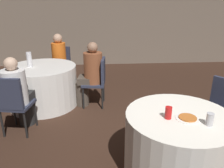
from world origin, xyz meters
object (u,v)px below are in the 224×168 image
object	(u,v)px
person_white_shirt	(18,94)
soda_can_silver	(210,119)
person_floral_shirt	(90,75)
chair_far_east	(99,78)
table_near	(176,146)
chair_near_northeast	(221,106)
pizza_plate_near	(188,118)
person_orange_shirt	(58,62)
bottle_far	(29,60)
chair_far_south	(13,101)
soda_can_red	(168,113)
chair_far_north	(61,63)
table_far	(43,86)

from	to	relation	value
person_white_shirt	soda_can_silver	distance (m)	2.54
person_floral_shirt	person_white_shirt	xyz separation A→B (m)	(-1.01, -0.76, -0.02)
person_white_shirt	soda_can_silver	bearing A→B (deg)	-21.77
person_white_shirt	chair_far_east	bearing A→B (deg)	41.73
table_near	chair_near_northeast	size ratio (longest dim) A/B	1.23
chair_far_east	pizza_plate_near	size ratio (longest dim) A/B	3.75
person_orange_shirt	bottle_far	bearing A→B (deg)	79.15
chair_far_south	person_white_shirt	size ratio (longest dim) A/B	0.79
chair_far_east	bottle_far	world-z (taller)	bottle_far
table_near	pizza_plate_near	xyz separation A→B (m)	(0.05, -0.08, 0.38)
pizza_plate_near	chair_near_northeast	bearing A→B (deg)	40.84
chair_far_east	person_orange_shirt	world-z (taller)	person_orange_shirt
chair_near_northeast	soda_can_red	bearing A→B (deg)	88.10
chair_far_east	soda_can_silver	bearing A→B (deg)	-147.57
chair_far_south	bottle_far	xyz separation A→B (m)	(-0.01, 1.01, 0.34)
chair_near_northeast	chair_far_north	distance (m)	3.41
table_near	soda_can_red	world-z (taller)	soda_can_red
chair_near_northeast	chair_far_south	size ratio (longest dim) A/B	1.00
chair_far_north	person_white_shirt	distance (m)	1.91
table_near	pizza_plate_near	size ratio (longest dim) A/B	4.63
chair_far_south	soda_can_silver	bearing A→B (deg)	-18.25
chair_far_north	person_white_shirt	world-z (taller)	person_white_shirt
soda_can_silver	chair_far_east	bearing A→B (deg)	115.80
soda_can_silver	chair_far_south	bearing A→B (deg)	152.32
bottle_far	person_orange_shirt	bearing A→B (deg)	67.86
soda_can_silver	chair_far_north	bearing A→B (deg)	119.70
table_far	soda_can_red	bearing A→B (deg)	-50.19
chair_far_north	person_floral_shirt	distance (m)	1.30
person_white_shirt	table_near	bearing A→B (deg)	-19.74
chair_far_south	pizza_plate_near	bearing A→B (deg)	-17.03
person_floral_shirt	person_white_shirt	world-z (taller)	person_floral_shirt
chair_far_north	person_white_shirt	size ratio (longest dim) A/B	0.79
person_floral_shirt	pizza_plate_near	xyz separation A→B (m)	(1.00, -1.93, 0.15)
chair_far_east	person_white_shirt	distance (m)	1.38
table_near	chair_far_east	world-z (taller)	chair_far_east
table_far	chair_far_east	size ratio (longest dim) A/B	1.39
person_floral_shirt	bottle_far	world-z (taller)	person_floral_shirt
chair_far_east	chair_far_north	xyz separation A→B (m)	(-0.82, 1.13, 0.00)
soda_can_red	soda_can_silver	size ratio (longest dim) A/B	1.00
person_orange_shirt	person_white_shirt	xyz separation A→B (m)	(-0.31, -1.71, -0.02)
chair_far_east	person_white_shirt	xyz separation A→B (m)	(-1.17, -0.74, 0.04)
soda_can_red	bottle_far	world-z (taller)	bottle_far
chair_near_northeast	chair_far_south	xyz separation A→B (m)	(-2.78, 0.38, 0.00)
table_far	chair_far_north	world-z (taller)	chair_far_north
pizza_plate_near	soda_can_silver	xyz separation A→B (m)	(0.15, -0.13, 0.05)
table_near	person_white_shirt	world-z (taller)	person_white_shirt
chair_near_northeast	bottle_far	xyz separation A→B (m)	(-2.79, 1.39, 0.34)
table_near	chair_far_east	distance (m)	2.01
table_near	pizza_plate_near	bearing A→B (deg)	-59.37
person_floral_shirt	pizza_plate_near	size ratio (longest dim) A/B	4.97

